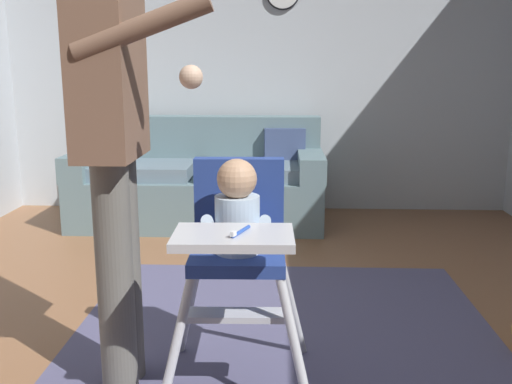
{
  "coord_description": "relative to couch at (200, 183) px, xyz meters",
  "views": [
    {
      "loc": [
        0.2,
        -2.23,
        1.26
      ],
      "look_at": [
        0.1,
        0.02,
        0.77
      ],
      "focal_mm": 40.1,
      "sensor_mm": 36.0,
      "label": 1
    }
  ],
  "objects": [
    {
      "name": "ground",
      "position": [
        0.47,
        -2.4,
        -0.38
      ],
      "size": [
        6.04,
        7.38,
        0.1
      ],
      "primitive_type": "cube",
      "color": "#8C5D3D"
    },
    {
      "name": "adult_standing",
      "position": [
        0.04,
        -2.53,
        0.65
      ],
      "size": [
        0.51,
        0.49,
        1.72
      ],
      "rotation": [
        0.0,
        0.0,
        0.02
      ],
      "color": "#646159",
      "rests_on": "ground"
    },
    {
      "name": "wall_far",
      "position": [
        0.47,
        0.52,
        0.98
      ],
      "size": [
        5.24,
        0.06,
        2.62
      ],
      "primitive_type": "cube",
      "color": "silver",
      "rests_on": "ground"
    },
    {
      "name": "couch",
      "position": [
        0.0,
        0.0,
        0.0
      ],
      "size": [
        2.03,
        0.86,
        0.86
      ],
      "rotation": [
        0.0,
        0.0,
        -1.57
      ],
      "color": "slate",
      "rests_on": "ground"
    },
    {
      "name": "high_chair",
      "position": [
        0.5,
        -2.52,
        0.31
      ],
      "size": [
        0.62,
        0.74,
        0.94
      ],
      "rotation": [
        0.0,
        0.0,
        -1.54
      ],
      "color": "silver",
      "rests_on": "ground"
    },
    {
      "name": "area_rug",
      "position": [
        0.69,
        -2.36,
        -0.33
      ],
      "size": [
        2.05,
        2.51,
        0.01
      ],
      "primitive_type": "cube",
      "color": "#555375",
      "rests_on": "ground"
    }
  ]
}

